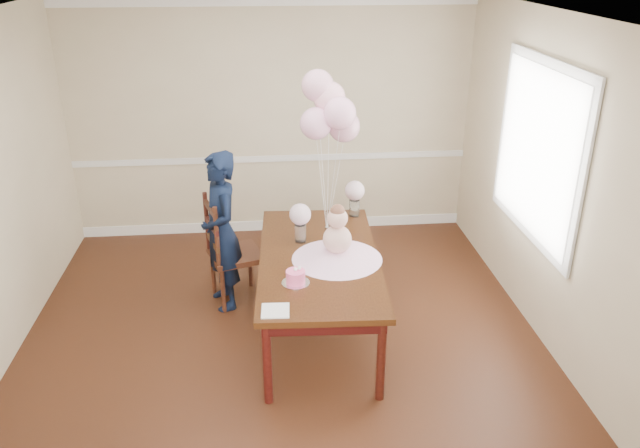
# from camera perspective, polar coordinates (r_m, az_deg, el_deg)

# --- Properties ---
(floor) EXTENTS (4.50, 5.00, 0.00)m
(floor) POSITION_cam_1_polar(r_m,az_deg,el_deg) (5.41, -3.38, -11.53)
(floor) COLOR black
(floor) RESTS_ON ground
(ceiling) EXTENTS (4.50, 5.00, 0.02)m
(ceiling) POSITION_cam_1_polar(r_m,az_deg,el_deg) (4.42, -4.27, 18.21)
(ceiling) COLOR white
(ceiling) RESTS_ON wall_back
(wall_back) EXTENTS (4.50, 0.02, 2.70)m
(wall_back) POSITION_cam_1_polar(r_m,az_deg,el_deg) (7.13, -4.47, 9.44)
(wall_back) COLOR #BEAD8C
(wall_back) RESTS_ON floor
(wall_front) EXTENTS (4.50, 0.02, 2.70)m
(wall_front) POSITION_cam_1_polar(r_m,az_deg,el_deg) (2.62, -1.79, -19.39)
(wall_front) COLOR #BEAD8C
(wall_front) RESTS_ON floor
(wall_right) EXTENTS (0.02, 5.00, 2.70)m
(wall_right) POSITION_cam_1_polar(r_m,az_deg,el_deg) (5.30, 21.34, 2.56)
(wall_right) COLOR #BEAD8C
(wall_right) RESTS_ON floor
(chair_rail_trim) EXTENTS (4.50, 0.02, 0.07)m
(chair_rail_trim) POSITION_cam_1_polar(r_m,az_deg,el_deg) (7.25, -4.35, 5.98)
(chair_rail_trim) COLOR silver
(chair_rail_trim) RESTS_ON wall_back
(crown_molding) EXTENTS (4.50, 0.02, 0.12)m
(crown_molding) POSITION_cam_1_polar(r_m,az_deg,el_deg) (6.91, -4.83, 19.74)
(crown_molding) COLOR white
(crown_molding) RESTS_ON wall_back
(baseboard_trim) EXTENTS (4.50, 0.02, 0.12)m
(baseboard_trim) POSITION_cam_1_polar(r_m,az_deg,el_deg) (7.55, -4.15, -0.08)
(baseboard_trim) COLOR white
(baseboard_trim) RESTS_ON floor
(window_frame) EXTENTS (0.02, 1.66, 1.56)m
(window_frame) POSITION_cam_1_polar(r_m,az_deg,el_deg) (5.65, 19.31, 6.32)
(window_frame) COLOR silver
(window_frame) RESTS_ON wall_right
(window_blinds) EXTENTS (0.01, 1.50, 1.40)m
(window_blinds) POSITION_cam_1_polar(r_m,az_deg,el_deg) (5.65, 19.14, 6.32)
(window_blinds) COLOR white
(window_blinds) RESTS_ON wall_right
(dining_table_top) EXTENTS (1.10, 2.05, 0.05)m
(dining_table_top) POSITION_cam_1_polar(r_m,az_deg,el_deg) (5.28, -0.11, -3.21)
(dining_table_top) COLOR black
(dining_table_top) RESTS_ON table_leg_fl
(table_apron) EXTENTS (0.99, 1.94, 0.10)m
(table_apron) POSITION_cam_1_polar(r_m,az_deg,el_deg) (5.32, -0.10, -3.93)
(table_apron) COLOR black
(table_apron) RESTS_ON table_leg_fl
(table_leg_fl) EXTENTS (0.07, 0.07, 0.70)m
(table_leg_fl) POSITION_cam_1_polar(r_m,az_deg,el_deg) (4.70, -4.85, -12.57)
(table_leg_fl) COLOR black
(table_leg_fl) RESTS_ON floor
(table_leg_fr) EXTENTS (0.07, 0.07, 0.70)m
(table_leg_fr) POSITION_cam_1_polar(r_m,az_deg,el_deg) (4.74, 5.60, -12.27)
(table_leg_fr) COLOR black
(table_leg_fr) RESTS_ON floor
(table_leg_bl) EXTENTS (0.07, 0.07, 0.70)m
(table_leg_bl) POSITION_cam_1_polar(r_m,az_deg,el_deg) (6.27, -4.31, -2.46)
(table_leg_bl) COLOR black
(table_leg_bl) RESTS_ON floor
(table_leg_br) EXTENTS (0.07, 0.07, 0.70)m
(table_leg_br) POSITION_cam_1_polar(r_m,az_deg,el_deg) (6.30, 3.35, -2.31)
(table_leg_br) COLOR black
(table_leg_br) RESTS_ON floor
(baby_skirt) EXTENTS (0.80, 0.80, 0.10)m
(baby_skirt) POSITION_cam_1_polar(r_m,az_deg,el_deg) (5.21, 1.57, -2.70)
(baby_skirt) COLOR #F7B6DF
(baby_skirt) RESTS_ON dining_table_top
(baby_torso) EXTENTS (0.24, 0.24, 0.24)m
(baby_torso) POSITION_cam_1_polar(r_m,az_deg,el_deg) (5.15, 1.58, -1.41)
(baby_torso) COLOR pink
(baby_torso) RESTS_ON baby_skirt
(baby_head) EXTENTS (0.17, 0.17, 0.17)m
(baby_head) POSITION_cam_1_polar(r_m,az_deg,el_deg) (5.07, 1.61, 0.53)
(baby_head) COLOR #E0AC9A
(baby_head) RESTS_ON baby_torso
(baby_hair) EXTENTS (0.12, 0.12, 0.12)m
(baby_hair) POSITION_cam_1_polar(r_m,az_deg,el_deg) (5.05, 1.62, 1.15)
(baby_hair) COLOR brown
(baby_hair) RESTS_ON baby_head
(cake_platter) EXTENTS (0.23, 0.23, 0.01)m
(cake_platter) POSITION_cam_1_polar(r_m,az_deg,el_deg) (4.87, -2.24, -5.39)
(cake_platter) COLOR silver
(cake_platter) RESTS_ON dining_table_top
(birthday_cake) EXTENTS (0.16, 0.16, 0.10)m
(birthday_cake) POSITION_cam_1_polar(r_m,az_deg,el_deg) (4.84, -2.25, -4.83)
(birthday_cake) COLOR #FF5091
(birthday_cake) RESTS_ON cake_platter
(cake_flower_a) EXTENTS (0.03, 0.03, 0.03)m
(cake_flower_a) POSITION_cam_1_polar(r_m,az_deg,el_deg) (4.81, -2.26, -4.16)
(cake_flower_a) COLOR white
(cake_flower_a) RESTS_ON birthday_cake
(cake_flower_b) EXTENTS (0.03, 0.03, 0.03)m
(cake_flower_b) POSITION_cam_1_polar(r_m,az_deg,el_deg) (4.83, -1.90, -4.04)
(cake_flower_b) COLOR white
(cake_flower_b) RESTS_ON birthday_cake
(rose_vase_near) EXTENTS (0.10, 0.10, 0.16)m
(rose_vase_near) POSITION_cam_1_polar(r_m,az_deg,el_deg) (5.50, -1.81, -0.83)
(rose_vase_near) COLOR white
(rose_vase_near) RESTS_ON dining_table_top
(roses_near) EXTENTS (0.19, 0.19, 0.19)m
(roses_near) POSITION_cam_1_polar(r_m,az_deg,el_deg) (5.43, -1.83, 0.89)
(roses_near) COLOR beige
(roses_near) RESTS_ON rose_vase_near
(rose_vase_far) EXTENTS (0.10, 0.10, 0.16)m
(rose_vase_far) POSITION_cam_1_polar(r_m,az_deg,el_deg) (6.03, 3.15, 1.47)
(rose_vase_far) COLOR white
(rose_vase_far) RESTS_ON dining_table_top
(roses_far) EXTENTS (0.19, 0.19, 0.19)m
(roses_far) POSITION_cam_1_polar(r_m,az_deg,el_deg) (5.96, 3.19, 3.07)
(roses_far) COLOR silver
(roses_far) RESTS_ON rose_vase_far
(napkin) EXTENTS (0.21, 0.21, 0.01)m
(napkin) POSITION_cam_1_polar(r_m,az_deg,el_deg) (4.53, -4.10, -7.91)
(napkin) COLOR white
(napkin) RESTS_ON dining_table_top
(balloon_weight) EXTENTS (0.04, 0.04, 0.02)m
(balloon_weight) POSITION_cam_1_polar(r_m,az_deg,el_deg) (5.76, 0.65, -0.37)
(balloon_weight) COLOR #BCBCC0
(balloon_weight) RESTS_ON dining_table_top
(balloon_a) EXTENTS (0.28, 0.28, 0.28)m
(balloon_a) POSITION_cam_1_polar(r_m,az_deg,el_deg) (5.42, -0.37, 9.17)
(balloon_a) COLOR #F2ABCE
(balloon_a) RESTS_ON balloon_ribbon_a
(balloon_b) EXTENTS (0.28, 0.28, 0.28)m
(balloon_b) POSITION_cam_1_polar(r_m,az_deg,el_deg) (5.36, 1.82, 10.09)
(balloon_b) COLOR #FDB3D6
(balloon_b) RESTS_ON balloon_ribbon_b
(balloon_c) EXTENTS (0.28, 0.28, 0.28)m
(balloon_c) POSITION_cam_1_polar(r_m,az_deg,el_deg) (5.48, 0.86, 11.48)
(balloon_c) COLOR #FFB4C6
(balloon_c) RESTS_ON balloon_ribbon_c
(balloon_d) EXTENTS (0.28, 0.28, 0.28)m
(balloon_d) POSITION_cam_1_polar(r_m,az_deg,el_deg) (5.47, -0.22, 12.54)
(balloon_d) COLOR #EBA7C0
(balloon_d) RESTS_ON balloon_ribbon_d
(balloon_e) EXTENTS (0.28, 0.28, 0.28)m
(balloon_e) POSITION_cam_1_polar(r_m,az_deg,el_deg) (5.53, 2.22, 8.91)
(balloon_e) COLOR #D798B0
(balloon_e) RESTS_ON balloon_ribbon_e
(balloon_ribbon_a) EXTENTS (0.09, 0.01, 0.84)m
(balloon_ribbon_a) POSITION_cam_1_polar(r_m,az_deg,el_deg) (5.60, 0.16, 3.54)
(balloon_ribbon_a) COLOR white
(balloon_ribbon_a) RESTS_ON balloon_weight
(balloon_ribbon_b) EXTENTS (0.10, 0.06, 0.93)m
(balloon_ribbon_b) POSITION_cam_1_polar(r_m,az_deg,el_deg) (5.57, 1.20, 3.94)
(balloon_ribbon_b) COLOR silver
(balloon_ribbon_b) RESTS_ON balloon_weight
(balloon_ribbon_c) EXTENTS (0.03, 0.09, 1.04)m
(balloon_ribbon_c) POSITION_cam_1_polar(r_m,az_deg,el_deg) (5.62, 0.75, 4.68)
(balloon_ribbon_c) COLOR white
(balloon_ribbon_c) RESTS_ON balloon_weight
(balloon_ribbon_d) EXTENTS (0.08, 0.11, 1.13)m
(balloon_ribbon_d) POSITION_cam_1_polar(r_m,az_deg,el_deg) (5.61, 0.23, 5.19)
(balloon_ribbon_d) COLOR white
(balloon_ribbon_d) RESTS_ON balloon_weight
(balloon_ribbon_e) EXTENTS (0.14, 0.07, 0.78)m
(balloon_ribbon_e) POSITION_cam_1_polar(r_m,az_deg,el_deg) (5.65, 1.40, 3.46)
(balloon_ribbon_e) COLOR white
(balloon_ribbon_e) RESTS_ON balloon_weight
(dining_chair_seat) EXTENTS (0.58, 0.58, 0.05)m
(dining_chair_seat) POSITION_cam_1_polar(r_m,az_deg,el_deg) (5.96, -7.71, -2.82)
(dining_chair_seat) COLOR #3D1C10
(dining_chair_seat) RESTS_ON chair_leg_fl
(chair_leg_fl) EXTENTS (0.05, 0.05, 0.45)m
(chair_leg_fl) POSITION_cam_1_polar(r_m,az_deg,el_deg) (5.88, -8.85, -6.04)
(chair_leg_fl) COLOR #391A0F
(chair_leg_fl) RESTS_ON floor
(chair_leg_fr) EXTENTS (0.05, 0.05, 0.45)m
(chair_leg_fr) POSITION_cam_1_polar(r_m,az_deg,el_deg) (5.96, -5.34, -5.38)
(chair_leg_fr) COLOR #37130F
(chair_leg_fr) RESTS_ON floor
(chair_leg_bl) EXTENTS (0.05, 0.05, 0.45)m
(chair_leg_bl) POSITION_cam_1_polar(r_m,az_deg,el_deg) (6.20, -9.74, -4.41)
(chair_leg_bl) COLOR #36180E
(chair_leg_bl) RESTS_ON floor
(chair_leg_br) EXTENTS (0.05, 0.05, 0.45)m
(chair_leg_br) POSITION_cam_1_polar(r_m,az_deg,el_deg) (6.28, -6.40, -3.80)
(chair_leg_br) COLOR #39180F
(chair_leg_br) RESTS_ON floor
(chair_back_post_l) EXTENTS (0.05, 0.05, 0.59)m
(chair_back_post_l) POSITION_cam_1_polar(r_m,az_deg,el_deg) (5.62, -9.41, -1.23)
(chair_back_post_l) COLOR #371A0F
(chair_back_post_l) RESTS_ON dining_chair_seat
(chair_back_post_r) EXTENTS (0.05, 0.05, 0.59)m
(chair_back_post_r) POSITION_cam_1_polar(r_m,az_deg,el_deg) (5.96, -10.31, 0.21)
(chair_back_post_r) COLOR #37140F
(chair_back_post_r) RESTS_ON dining_chair_seat
(chair_slat_low) EXTENTS (0.16, 0.41, 0.05)m
(chair_slat_low) POSITION_cam_1_polar(r_m,az_deg,el_deg) (5.84, -9.78, -1.61)
(chair_slat_low) COLOR #361F0E
(chair_slat_low) RESTS_ON dining_chair_seat
(chair_slat_mid) EXTENTS (0.16, 0.41, 0.05)m
(chair_slat_mid) POSITION_cam_1_polar(r_m,az_deg,el_deg) (5.77, -9.90, -0.11)
(chair_slat_mid) COLOR black
(chair_slat_mid) RESTS_ON dining_chair_seat
(chair_slat_top) EXTENTS (0.16, 0.41, 0.05)m
(chair_slat_top) POSITION_cam_1_polar(r_m,az_deg,el_deg) (5.70, -10.02, 1.43)
(chair_slat_top) COLOR black
(chair_slat_top) RESTS_ON dining_chair_seat
(woman) EXTENTS (0.52, 0.64, 1.51)m
(woman) POSITION_cam_1_polar(r_m,az_deg,el_deg) (5.77, -9.02, -0.68)
(woman) COLOR black
(woman) RESTS_ON floor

